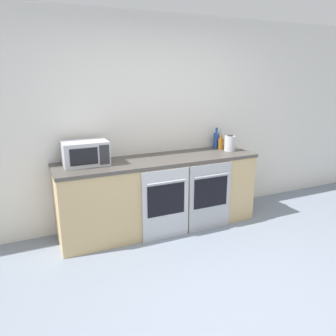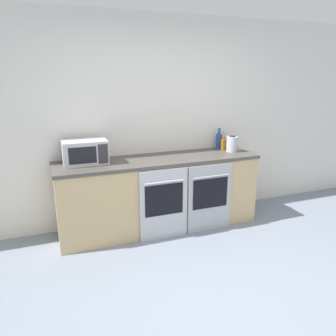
{
  "view_description": "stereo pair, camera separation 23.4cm",
  "coord_description": "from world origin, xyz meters",
  "px_view_note": "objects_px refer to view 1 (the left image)",
  "views": [
    {
      "loc": [
        -1.49,
        -1.89,
        1.89
      ],
      "look_at": [
        0.12,
        1.67,
        0.77
      ],
      "focal_mm": 35.0,
      "sensor_mm": 36.0,
      "label": 1
    },
    {
      "loc": [
        -1.28,
        -1.98,
        1.89
      ],
      "look_at": [
        0.12,
        1.67,
        0.77
      ],
      "focal_mm": 35.0,
      "sensor_mm": 36.0,
      "label": 2
    }
  ],
  "objects_px": {
    "bottle_blue": "(216,140)",
    "microwave": "(85,153)",
    "oven_left": "(166,204)",
    "bottle_amber": "(221,143)",
    "oven_right": "(210,197)",
    "kettle": "(230,143)",
    "bottle_clear": "(221,140)"
  },
  "relations": [
    {
      "from": "bottle_blue",
      "to": "bottle_clear",
      "type": "height_order",
      "value": "bottle_blue"
    },
    {
      "from": "microwave",
      "to": "bottle_amber",
      "type": "bearing_deg",
      "value": 1.22
    },
    {
      "from": "oven_left",
      "to": "bottle_clear",
      "type": "distance_m",
      "value": 1.36
    },
    {
      "from": "bottle_amber",
      "to": "kettle",
      "type": "bearing_deg",
      "value": -65.38
    },
    {
      "from": "oven_right",
      "to": "kettle",
      "type": "distance_m",
      "value": 0.82
    },
    {
      "from": "bottle_clear",
      "to": "oven_left",
      "type": "bearing_deg",
      "value": -152.75
    },
    {
      "from": "oven_left",
      "to": "microwave",
      "type": "relative_size",
      "value": 1.72
    },
    {
      "from": "bottle_amber",
      "to": "bottle_blue",
      "type": "relative_size",
      "value": 0.73
    },
    {
      "from": "oven_left",
      "to": "kettle",
      "type": "xyz_separation_m",
      "value": [
        1.08,
        0.33,
        0.57
      ]
    },
    {
      "from": "oven_left",
      "to": "microwave",
      "type": "distance_m",
      "value": 1.09
    },
    {
      "from": "bottle_amber",
      "to": "kettle",
      "type": "relative_size",
      "value": 0.97
    },
    {
      "from": "bottle_blue",
      "to": "kettle",
      "type": "relative_size",
      "value": 1.34
    },
    {
      "from": "oven_right",
      "to": "microwave",
      "type": "relative_size",
      "value": 1.72
    },
    {
      "from": "kettle",
      "to": "bottle_clear",
      "type": "bearing_deg",
      "value": 85.17
    },
    {
      "from": "microwave",
      "to": "kettle",
      "type": "xyz_separation_m",
      "value": [
        1.89,
        -0.09,
        -0.03
      ]
    },
    {
      "from": "bottle_clear",
      "to": "microwave",
      "type": "bearing_deg",
      "value": -175.32
    },
    {
      "from": "oven_left",
      "to": "bottle_amber",
      "type": "bearing_deg",
      "value": 23.75
    },
    {
      "from": "oven_right",
      "to": "microwave",
      "type": "bearing_deg",
      "value": 163.67
    },
    {
      "from": "bottle_clear",
      "to": "bottle_blue",
      "type": "bearing_deg",
      "value": -166.73
    },
    {
      "from": "bottle_clear",
      "to": "bottle_amber",
      "type": "bearing_deg",
      "value": -123.72
    },
    {
      "from": "bottle_amber",
      "to": "bottle_blue",
      "type": "height_order",
      "value": "bottle_blue"
    },
    {
      "from": "bottle_blue",
      "to": "kettle",
      "type": "bearing_deg",
      "value": -71.85
    },
    {
      "from": "bottle_blue",
      "to": "microwave",
      "type": "bearing_deg",
      "value": -175.77
    },
    {
      "from": "microwave",
      "to": "bottle_clear",
      "type": "height_order",
      "value": "microwave"
    },
    {
      "from": "oven_left",
      "to": "bottle_clear",
      "type": "relative_size",
      "value": 3.55
    },
    {
      "from": "microwave",
      "to": "bottle_clear",
      "type": "relative_size",
      "value": 2.06
    },
    {
      "from": "microwave",
      "to": "kettle",
      "type": "relative_size",
      "value": 2.34
    },
    {
      "from": "microwave",
      "to": "bottle_clear",
      "type": "bearing_deg",
      "value": 4.68
    },
    {
      "from": "bottle_blue",
      "to": "bottle_clear",
      "type": "bearing_deg",
      "value": 13.27
    },
    {
      "from": "oven_right",
      "to": "kettle",
      "type": "height_order",
      "value": "kettle"
    },
    {
      "from": "oven_left",
      "to": "oven_right",
      "type": "bearing_deg",
      "value": 0.0
    },
    {
      "from": "microwave",
      "to": "bottle_amber",
      "type": "xyz_separation_m",
      "value": [
        1.83,
        0.04,
        -0.06
      ]
    }
  ]
}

